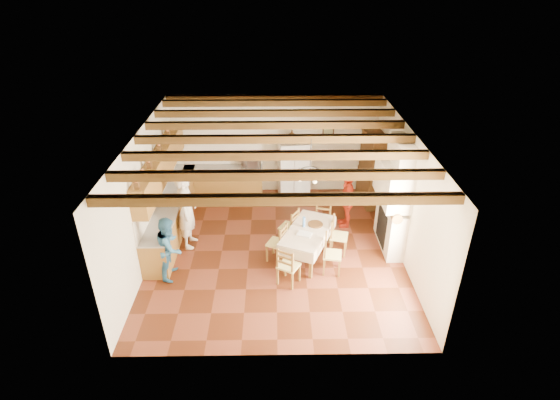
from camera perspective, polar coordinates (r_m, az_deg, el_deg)
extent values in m
cube|color=#451C0B|center=(10.82, -0.51, -6.63)|extent=(6.00, 6.50, 0.02)
cube|color=white|center=(9.40, -0.59, 8.55)|extent=(6.00, 6.50, 0.02)
cube|color=beige|center=(12.98, -0.65, 7.27)|extent=(6.00, 0.02, 3.00)
cube|color=beige|center=(7.32, -0.35, -11.80)|extent=(6.00, 0.02, 3.00)
cube|color=beige|center=(10.45, -17.28, 0.28)|extent=(0.02, 6.50, 3.00)
cube|color=beige|center=(10.48, 16.15, 0.53)|extent=(0.02, 6.50, 3.00)
cube|color=brown|center=(11.77, -13.83, -1.84)|extent=(0.60, 4.30, 0.86)
cube|color=brown|center=(13.22, -7.36, 2.36)|extent=(2.30, 0.60, 0.86)
cube|color=gray|center=(11.55, -14.09, 0.08)|extent=(0.62, 4.30, 0.04)
cube|color=gray|center=(13.03, -7.48, 4.14)|extent=(2.34, 0.62, 0.04)
cube|color=white|center=(11.47, -15.66, 1.47)|extent=(0.03, 4.30, 0.60)
cube|color=white|center=(13.16, -7.44, 5.92)|extent=(2.30, 0.03, 0.60)
cube|color=brown|center=(11.16, -15.30, 4.44)|extent=(0.35, 4.20, 0.70)
cube|color=#322215|center=(12.93, 6.31, 8.67)|extent=(0.34, 0.03, 0.42)
cube|color=silver|center=(12.87, 1.83, 4.05)|extent=(0.95, 0.82, 1.75)
cube|color=silver|center=(10.25, 3.66, -4.01)|extent=(1.47, 1.90, 0.05)
cube|color=brown|center=(9.98, 0.22, -7.55)|extent=(0.09, 0.09, 0.70)
cube|color=brown|center=(9.78, 4.06, -8.47)|extent=(0.09, 0.09, 0.70)
cube|color=brown|center=(11.15, 3.20, -3.29)|extent=(0.09, 0.09, 0.70)
cube|color=brown|center=(10.97, 6.64, -4.02)|extent=(0.09, 0.09, 0.70)
torus|color=black|center=(9.51, 3.94, 3.77)|extent=(0.47, 0.47, 0.03)
imported|color=silver|center=(10.75, -12.05, -1.32)|extent=(0.51, 0.74, 1.97)
imported|color=#2B6189|center=(9.92, -14.19, -6.01)|extent=(0.61, 0.76, 1.49)
imported|color=#A92310|center=(11.55, 8.73, -0.01)|extent=(0.38, 0.90, 1.52)
imported|color=silver|center=(12.89, -3.77, 4.86)|extent=(0.56, 0.40, 0.29)
imported|color=#3D2311|center=(12.47, 1.57, 8.39)|extent=(0.35, 0.35, 0.33)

